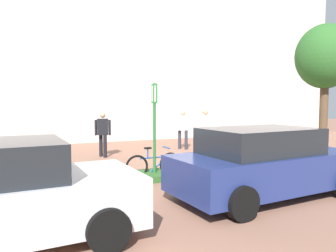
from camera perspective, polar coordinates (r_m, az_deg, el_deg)
name	(u,v)px	position (r m, az deg, el deg)	size (l,w,h in m)	color
ground_plane	(192,160)	(11.98, 4.23, -5.90)	(60.00, 60.00, 0.00)	#936651
building_facade	(132,50)	(18.57, -6.28, 13.18)	(28.00, 1.20, 10.00)	silver
planter_strip	(212,170)	(9.89, 7.70, -7.61)	(7.00, 1.10, 0.16)	#336028
tree_sidewalk	(325,58)	(12.66, 25.90, 10.69)	(2.01, 2.01, 4.78)	brown
parking_sign_post	(154,117)	(8.87, -2.41, 1.61)	(0.08, 0.36, 2.61)	#2D7238
bike_at_sign	(154,165)	(9.18, -2.48, -6.79)	(1.68, 0.42, 0.86)	black
bike_rack_cluster	(237,134)	(18.36, 12.08, -1.35)	(2.11, 1.55, 0.83)	#99999E
bollard_steel	(203,137)	(15.39, 6.23, -1.96)	(0.16, 0.16, 0.90)	#ADADB2
person_shirt_white	(205,126)	(15.25, 6.59, -0.01)	(0.60, 0.32, 1.72)	#2D2D38
person_shirt_blue	(183,127)	(14.48, 2.63, -0.21)	(0.61, 0.39, 1.72)	#2D2D38
person_casual_tan	(204,124)	(16.37, 6.40, 0.28)	(0.57, 0.50, 1.72)	#383342
person_suited_navy	(103,131)	(12.64, -11.37, -0.94)	(0.59, 0.46, 1.72)	black
car_navy_sedan	(264,163)	(7.51, 16.54, -6.28)	(4.43, 2.30, 1.54)	navy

